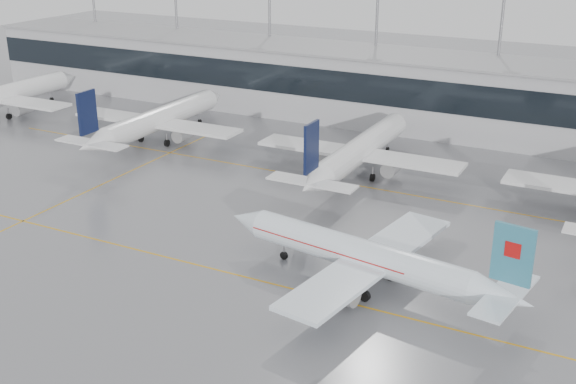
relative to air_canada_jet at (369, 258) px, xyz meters
The scene contains 12 objects.
ground 14.11m from the air_canada_jet, 163.85° to the right, with size 320.00×320.00×0.00m, color slate.
taxi_line_main 14.11m from the air_canada_jet, 163.85° to the right, with size 120.00×0.25×0.01m, color orange.
taxi_line_north 29.50m from the air_canada_jet, 116.75° to the left, with size 120.00×0.25×0.01m, color orange.
taxi_line_cross 44.74m from the air_canada_jet, 165.49° to the left, with size 0.25×60.00×0.01m, color orange.
terminal 59.72m from the air_canada_jet, 102.78° to the left, with size 180.00×15.00×12.00m, color #A8A8AC.
terminal_glass 52.49m from the air_canada_jet, 104.61° to the left, with size 180.00×0.20×5.00m, color black.
terminal_roof 60.33m from the air_canada_jet, 102.78° to the left, with size 182.00×16.00×0.40m, color gray.
light_masts 66.30m from the air_canada_jet, 101.62° to the left, with size 156.40×1.00×22.60m.
air_canada_jet is the anchor object (origin of this frame).
parked_jet_a 88.40m from the air_canada_jet, 160.25° to the left, with size 29.64×36.96×11.72m.
parked_jet_b 56.70m from the air_canada_jet, 148.21° to the left, with size 29.64×36.96×11.72m.
parked_jet_c 32.66m from the air_canada_jet, 113.83° to the left, with size 29.64×36.96×11.72m.
Camera 1 is at (35.42, -56.41, 34.93)m, focal length 45.00 mm.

